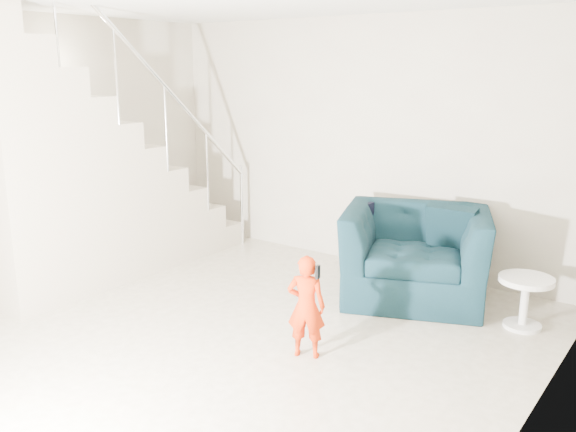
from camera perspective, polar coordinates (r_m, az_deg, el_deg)
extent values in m
plane|color=gray|center=(5.03, -9.65, -11.88)|extent=(5.50, 5.50, 0.00)
plane|color=#A79888|center=(6.79, 6.71, 6.82)|extent=(5.00, 0.00, 5.00)
plane|color=#A79888|center=(3.33, 21.09, -1.29)|extent=(0.00, 5.50, 5.50)
imported|color=black|center=(5.92, 11.79, -3.52)|extent=(1.66, 1.57, 0.86)
imported|color=#AD1E05|center=(4.65, 1.72, -8.45)|extent=(0.35, 0.29, 0.81)
cylinder|color=silver|center=(5.50, 21.42, -5.58)|extent=(0.45, 0.45, 0.05)
cylinder|color=silver|center=(5.58, 21.21, -7.77)|extent=(0.07, 0.07, 0.41)
cylinder|color=silver|center=(5.64, 21.05, -9.54)|extent=(0.32, 0.32, 0.03)
cube|color=#ADA089|center=(7.88, -7.77, -1.25)|extent=(1.00, 0.30, 0.27)
cube|color=#ADA089|center=(7.64, -9.35, -0.74)|extent=(1.00, 0.30, 0.54)
cube|color=#ADA089|center=(7.41, -11.03, -0.19)|extent=(1.00, 0.30, 0.81)
cube|color=#ADA089|center=(7.18, -12.82, 0.38)|extent=(1.00, 0.30, 1.08)
cube|color=#ADA089|center=(6.97, -14.72, 1.00)|extent=(1.00, 0.30, 1.35)
cube|color=#ADA089|center=(6.76, -16.74, 1.65)|extent=(1.00, 0.30, 1.62)
cube|color=#ADA089|center=(6.56, -18.89, 2.34)|extent=(1.00, 0.30, 1.89)
cube|color=#ADA089|center=(6.37, -21.18, 3.07)|extent=(1.00, 0.30, 2.16)
cube|color=#ADA089|center=(6.20, -23.59, 3.83)|extent=(1.00, 0.30, 2.43)
cylinder|color=silver|center=(6.33, -13.71, 14.20)|extent=(0.04, 3.03, 2.73)
cylinder|color=silver|center=(7.58, -4.34, 1.07)|extent=(0.04, 0.04, 1.00)
cube|color=black|center=(5.96, 15.12, -1.18)|extent=(0.47, 0.23, 0.47)
cube|color=black|center=(6.07, 6.64, -1.78)|extent=(0.05, 0.52, 0.58)
cube|color=black|center=(4.48, 2.80, -5.26)|extent=(0.03, 0.05, 0.10)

